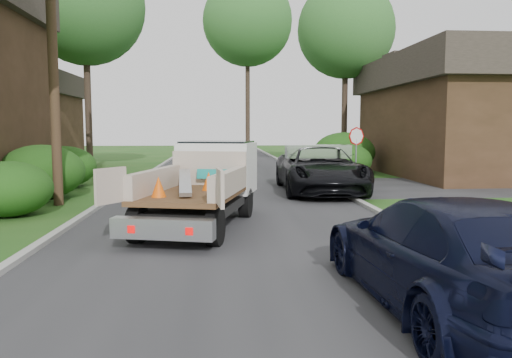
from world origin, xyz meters
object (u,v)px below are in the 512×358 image
object	(u,v)px
stop_sign	(356,144)
navy_suv	(447,253)
tree_center_far	(248,21)
house_left_far	(13,118)
house_right	(478,114)
utility_pole	(53,38)
flatbed_truck	(208,179)
tree_right_far	(346,30)
black_pickup	(320,169)
tree_left_far	(85,5)

from	to	relation	value
stop_sign	navy_suv	xyz separation A→B (m)	(-2.60, -13.75, -1.01)
tree_center_far	navy_suv	world-z (taller)	tree_center_far
house_left_far	house_right	size ratio (longest dim) A/B	0.58
utility_pole	tree_center_far	size ratio (longest dim) A/B	0.68
stop_sign	utility_pole	xyz separation A→B (m)	(-10.68, -4.02, 3.40)
stop_sign	tree_center_far	bearing A→B (deg)	98.66
house_left_far	utility_pole	bearing A→B (deg)	-64.77
utility_pole	house_right	distance (m)	20.66
flatbed_truck	navy_suv	xyz separation A→B (m)	(3.31, -6.58, -0.36)
house_right	navy_suv	size ratio (longest dim) A/B	2.44
stop_sign	house_left_far	distance (m)	22.81
tree_right_far	house_left_far	bearing A→B (deg)	174.56
black_pickup	house_left_far	bearing A→B (deg)	141.31
utility_pole	house_right	world-z (taller)	utility_pole
stop_sign	tree_center_far	world-z (taller)	tree_center_far
tree_right_far	black_pickup	world-z (taller)	tree_right_far
tree_left_far	navy_suv	distance (m)	25.35
house_left_far	black_pickup	bearing A→B (deg)	-40.64
flatbed_truck	black_pickup	size ratio (longest dim) A/B	0.93
tree_left_far	flatbed_truck	bearing A→B (deg)	-65.89
house_right	tree_center_far	world-z (taller)	tree_center_far
flatbed_truck	navy_suv	distance (m)	7.38
house_right	tree_right_far	world-z (taller)	tree_right_far
house_right	navy_suv	distance (m)	21.58
stop_sign	house_left_far	size ratio (longest dim) A/B	0.33
house_right	utility_pole	bearing A→B (deg)	-153.99
utility_pole	house_left_far	world-z (taller)	utility_pole
utility_pole	tree_center_far	distance (m)	26.75
flatbed_truck	black_pickup	distance (m)	7.00
tree_right_far	utility_pole	bearing A→B (deg)	-130.84
utility_pole	house_left_far	xyz separation A→B (m)	(-8.02, 17.02, -2.12)
tree_left_far	flatbed_truck	size ratio (longest dim) A/B	2.09
house_left_far	black_pickup	xyz separation A→B (m)	(16.90, -14.50, -2.18)
tree_left_far	tree_center_far	size ratio (longest dim) A/B	0.84
flatbed_truck	navy_suv	size ratio (longest dim) A/B	1.10
utility_pole	flatbed_truck	xyz separation A→B (m)	(4.77, -3.15, -4.05)
house_right	black_pickup	distance (m)	11.82
utility_pole	black_pickup	size ratio (longest dim) A/B	1.59
house_right	flatbed_truck	bearing A→B (deg)	-138.41
black_pickup	navy_suv	distance (m)	12.28
tree_right_far	flatbed_truck	bearing A→B (deg)	-114.32
tree_center_far	stop_sign	bearing A→B (deg)	-81.34
utility_pole	tree_center_far	xyz separation A→B (m)	(7.48, 25.02, 5.81)
stop_sign	house_left_far	bearing A→B (deg)	145.19
utility_pole	navy_suv	distance (m)	13.40
tree_right_far	tree_center_far	bearing A→B (deg)	118.81
stop_sign	navy_suv	size ratio (longest dim) A/B	0.47
tree_left_far	flatbed_truck	world-z (taller)	tree_left_far
tree_left_far	navy_suv	size ratio (longest dim) A/B	2.30
house_left_far	tree_left_far	size ratio (longest dim) A/B	0.62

